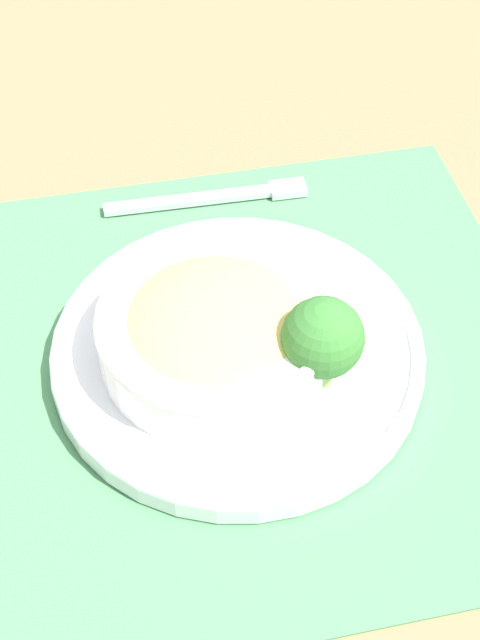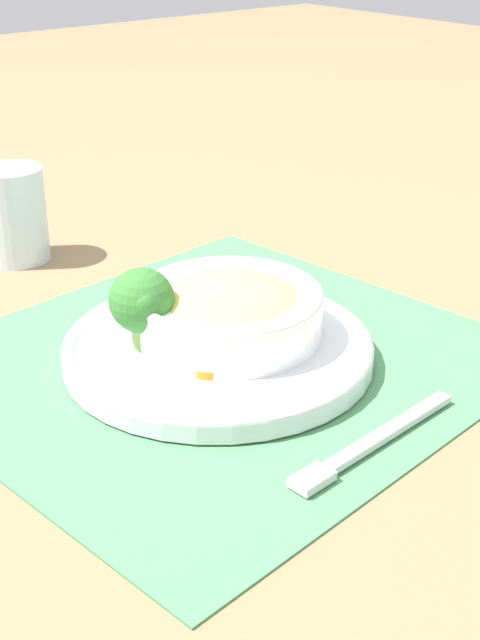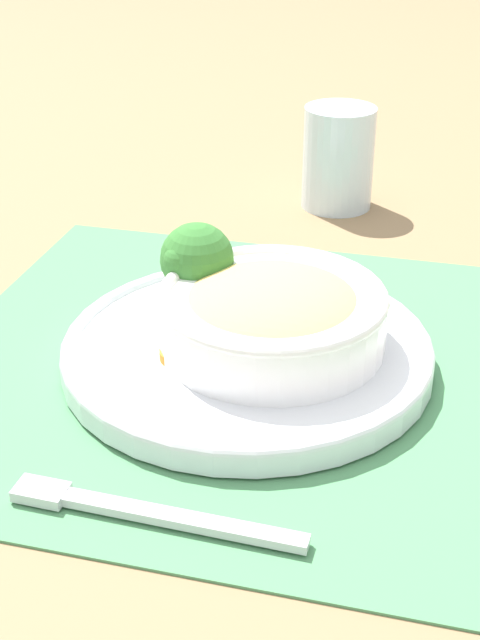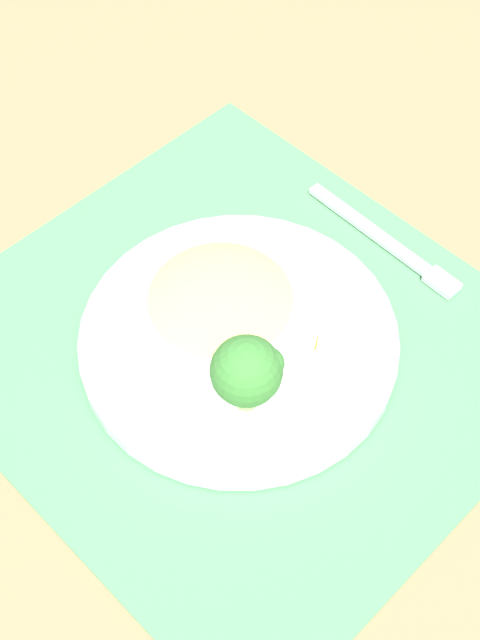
% 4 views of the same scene
% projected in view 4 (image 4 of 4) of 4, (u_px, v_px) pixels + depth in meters
% --- Properties ---
extents(ground_plane, '(4.00, 4.00, 0.00)m').
position_uv_depth(ground_plane, '(239.00, 348.00, 0.79)').
color(ground_plane, '#8C704C').
extents(placemat, '(0.49, 0.52, 0.00)m').
position_uv_depth(placemat, '(239.00, 347.00, 0.79)').
color(placemat, '#4C8C59').
rests_on(placemat, ground_plane).
extents(plate, '(0.28, 0.28, 0.02)m').
position_uv_depth(plate, '(239.00, 338.00, 0.78)').
color(plate, silver).
rests_on(plate, placemat).
extents(bowl, '(0.17, 0.17, 0.05)m').
position_uv_depth(bowl, '(221.00, 308.00, 0.76)').
color(bowl, white).
rests_on(bowl, plate).
extents(broccoli_floret, '(0.06, 0.06, 0.07)m').
position_uv_depth(broccoli_floret, '(247.00, 372.00, 0.70)').
color(broccoli_floret, '#84AD5B').
rests_on(broccoli_floret, plate).
extents(carrot_slice_near, '(0.04, 0.04, 0.01)m').
position_uv_depth(carrot_slice_near, '(296.00, 339.00, 0.77)').
color(carrot_slice_near, orange).
rests_on(carrot_slice_near, plate).
extents(carrot_slice_middle, '(0.04, 0.04, 0.01)m').
position_uv_depth(carrot_slice_middle, '(295.00, 326.00, 0.78)').
color(carrot_slice_middle, orange).
rests_on(carrot_slice_middle, plate).
extents(fork, '(0.03, 0.18, 0.01)m').
position_uv_depth(fork, '(396.00, 249.00, 0.85)').
color(fork, silver).
rests_on(fork, placemat).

